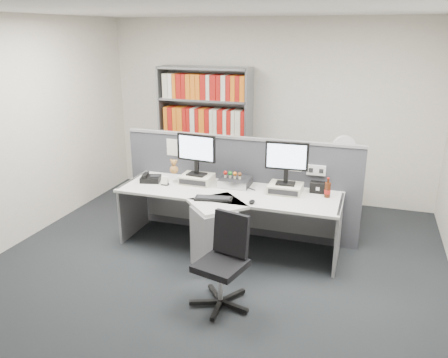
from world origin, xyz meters
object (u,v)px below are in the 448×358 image
(speaker, at_px, (318,187))
(filing_cabinet, at_px, (339,198))
(mouse, at_px, (252,202))
(desk_calendar, at_px, (165,181))
(monitor_left, at_px, (196,151))
(cola_bottle, at_px, (327,190))
(desk_phone, at_px, (150,178))
(keyboard, at_px, (214,198))
(desk, at_px, (222,219))
(office_chair, at_px, (224,259))
(desk_fan, at_px, (344,150))
(shelving_unit, at_px, (205,135))
(desktop_pc, at_px, (235,182))
(monitor_right, at_px, (287,159))

(speaker, distance_m, filing_cabinet, 1.02)
(mouse, distance_m, desk_calendar, 1.19)
(monitor_left, bearing_deg, cola_bottle, -0.24)
(desk_phone, distance_m, cola_bottle, 2.15)
(keyboard, xyz_separation_m, desk_phone, (-0.96, 0.35, 0.02))
(cola_bottle, bearing_deg, desk, -161.33)
(desk, distance_m, mouse, 0.47)
(office_chair, bearing_deg, desk_fan, 69.15)
(desk, height_order, filing_cabinet, desk)
(keyboard, relative_size, filing_cabinet, 0.62)
(desk, distance_m, filing_cabinet, 1.85)
(cola_bottle, bearing_deg, shelving_unit, 143.87)
(desktop_pc, bearing_deg, shelving_unit, 122.94)
(speaker, relative_size, desk_fan, 0.36)
(keyboard, bearing_deg, desk_fan, 49.63)
(monitor_left, bearing_deg, shelving_unit, 106.68)
(monitor_left, xyz_separation_m, desk_fan, (1.66, 1.02, -0.10))
(cola_bottle, relative_size, office_chair, 0.26)
(monitor_right, height_order, office_chair, monitor_right)
(shelving_unit, distance_m, filing_cabinet, 2.24)
(desk, xyz_separation_m, filing_cabinet, (1.20, 1.40, -0.11))
(desk, bearing_deg, speaker, 26.54)
(desk, relative_size, filing_cabinet, 3.71)
(monitor_left, xyz_separation_m, office_chair, (0.78, -1.29, -0.66))
(speaker, height_order, filing_cabinet, speaker)
(desk_fan, bearing_deg, office_chair, -110.85)
(office_chair, bearing_deg, desk, 109.65)
(keyboard, height_order, filing_cabinet, keyboard)
(monitor_right, distance_m, office_chair, 1.48)
(keyboard, height_order, mouse, mouse)
(speaker, bearing_deg, desk_phone, -173.03)
(desk_calendar, bearing_deg, monitor_left, 31.17)
(desk_phone, bearing_deg, speaker, 6.97)
(keyboard, relative_size, mouse, 4.34)
(desk_phone, xyz_separation_m, desk_calendar, (0.24, -0.07, 0.01))
(filing_cabinet, bearing_deg, monitor_left, -148.54)
(mouse, height_order, cola_bottle, cola_bottle)
(desk, distance_m, shelving_unit, 2.12)
(monitor_left, bearing_deg, monitor_right, -0.00)
(mouse, bearing_deg, filing_cabinet, 60.43)
(keyboard, xyz_separation_m, shelving_unit, (-0.83, 1.94, 0.24))
(keyboard, distance_m, speaker, 1.23)
(desk_phone, bearing_deg, monitor_right, 4.53)
(cola_bottle, distance_m, shelving_unit, 2.50)
(desk_phone, relative_size, desk_fan, 0.54)
(monitor_right, height_order, desk_calendar, monitor_right)
(speaker, distance_m, desk_fan, 0.95)
(monitor_right, distance_m, desk_calendar, 1.49)
(office_chair, bearing_deg, monitor_right, 76.21)
(desktop_pc, bearing_deg, cola_bottle, -2.85)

